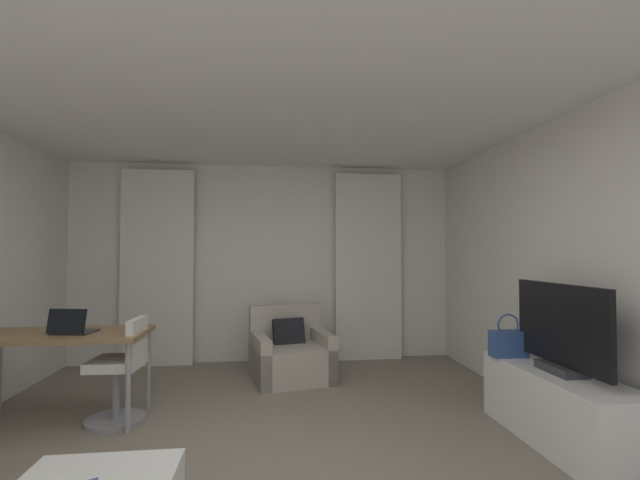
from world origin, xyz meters
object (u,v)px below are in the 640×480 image
Objects in this scene: armchair at (290,355)px; desk at (61,340)px; laptop at (72,328)px; tv_console at (559,408)px; handbag_primary at (508,343)px; desk_chair at (121,376)px; tv_flatscreen at (561,331)px.

armchair is 2.29m from desk.
desk is 0.17m from laptop.
laptop is at bearing 167.99° from tv_console.
desk is at bearing 167.52° from tv_console.
handbag_primary is at bearing 104.19° from tv_console.
armchair is at bearing 35.79° from desk_chair.
desk_chair is at bearing -6.53° from desk.
armchair is 1.84m from desk_chair.
tv_console is 0.58m from tv_flatscreen.
tv_flatscreen is at bearing -12.94° from desk.
desk_chair is 3.52m from tv_console.
handbag_primary is at bearing -5.91° from desk_chair.
tv_flatscreen reaches higher than desk_chair.
armchair is 2.78m from tv_flatscreen.
laptop is at bearing 167.50° from tv_flatscreen.
tv_flatscreen reaches higher than tv_console.
laptop is (-0.40, 0.00, 0.41)m from desk_chair.
desk_chair is at bearing -144.21° from armchair.
armchair is 1.13× the size of desk_chair.
tv_flatscreen is (3.42, -0.85, 0.46)m from desk_chair.
laptop is (0.11, -0.06, 0.11)m from desk.
armchair is at bearing 135.17° from tv_flatscreen.
laptop is at bearing -150.39° from armchair.
handbag_primary is at bearing -5.99° from desk.
tv_console is at bearing -75.81° from handbag_primary.
laptop is at bearing 179.85° from desk_chair.
desk is 1.40× the size of tv_flatscreen.
tv_flatscreen is (1.93, -1.92, 0.59)m from armchair.
armchair is 1.00× the size of tv_flatscreen.
desk is 1.03× the size of tv_console.
tv_console is at bearing 90.00° from tv_flatscreen.
handbag_primary is at bearing -38.01° from armchair.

